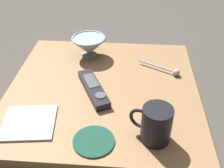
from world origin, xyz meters
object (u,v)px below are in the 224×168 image
(coffee_mug, at_px, (155,124))
(tv_remote_near, at_px, (93,89))
(folded_napkin, at_px, (29,122))
(cereal_bowl, at_px, (89,46))
(drink_coaster, at_px, (93,141))
(teaspoon, at_px, (171,71))

(coffee_mug, relative_size, tv_remote_near, 0.55)
(tv_remote_near, xyz_separation_m, folded_napkin, (-0.16, -0.15, -0.01))
(cereal_bowl, bearing_deg, tv_remote_near, -78.56)
(folded_napkin, bearing_deg, cereal_bowl, 73.15)
(folded_napkin, height_order, drink_coaster, folded_napkin)
(coffee_mug, distance_m, teaspoon, 0.31)
(tv_remote_near, xyz_separation_m, drink_coaster, (0.03, -0.21, -0.01))
(drink_coaster, bearing_deg, cereal_bowl, 99.44)
(tv_remote_near, bearing_deg, cereal_bowl, 101.44)
(cereal_bowl, relative_size, folded_napkin, 0.81)
(coffee_mug, height_order, tv_remote_near, coffee_mug)
(tv_remote_near, distance_m, drink_coaster, 0.21)
(teaspoon, distance_m, drink_coaster, 0.40)
(cereal_bowl, relative_size, tv_remote_near, 0.65)
(teaspoon, relative_size, folded_napkin, 0.89)
(cereal_bowl, height_order, teaspoon, cereal_bowl)
(coffee_mug, distance_m, folded_napkin, 0.34)
(teaspoon, distance_m, tv_remote_near, 0.28)
(coffee_mug, xyz_separation_m, folded_napkin, (-0.34, 0.03, -0.05))
(cereal_bowl, distance_m, coffee_mug, 0.46)
(teaspoon, bearing_deg, tv_remote_near, -154.55)
(cereal_bowl, bearing_deg, teaspoon, -18.60)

